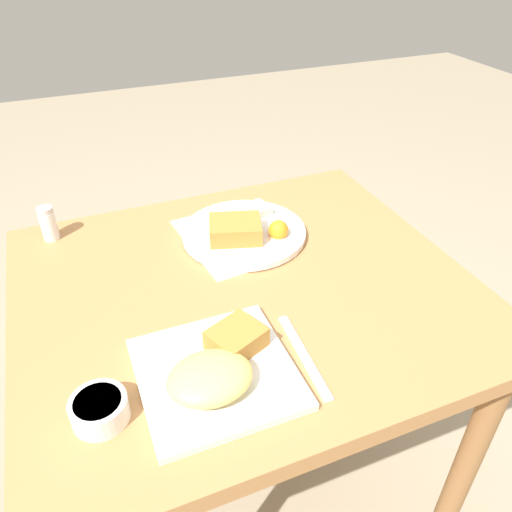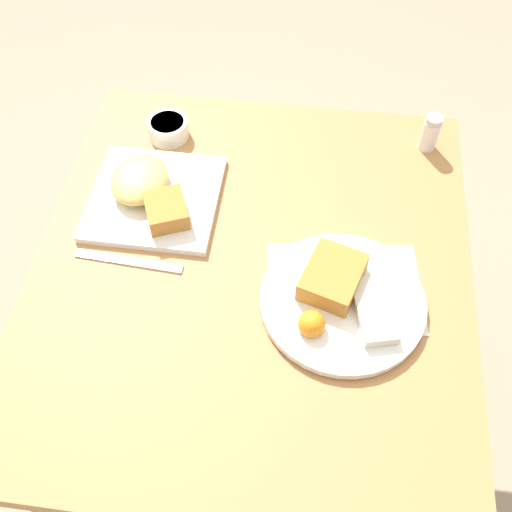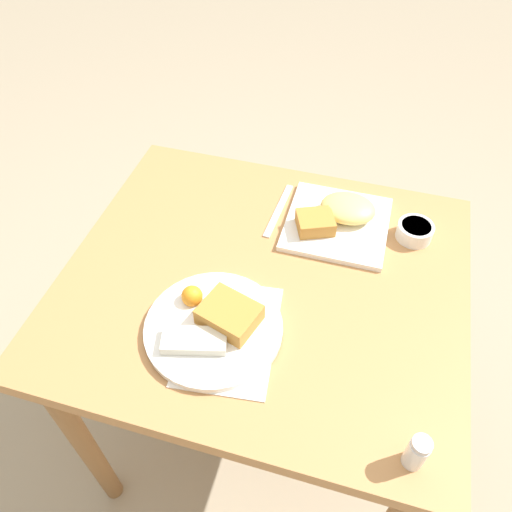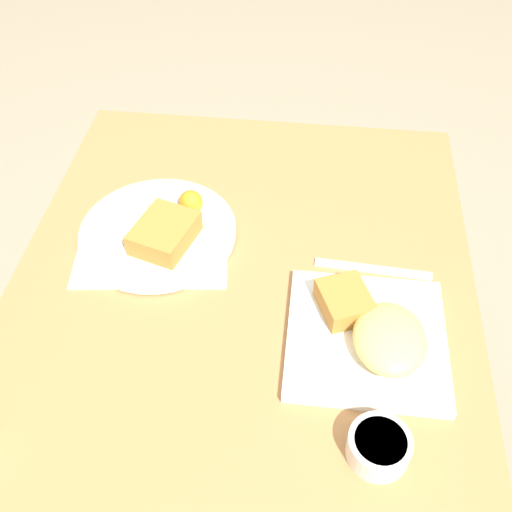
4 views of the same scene
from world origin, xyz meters
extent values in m
plane|color=gray|center=(0.00, 0.00, 0.00)|extent=(8.00, 8.00, 0.00)
cube|color=#B27A47|center=(0.00, 0.00, 0.75)|extent=(0.87, 0.76, 0.04)
cylinder|color=olive|center=(0.37, -0.32, 0.37)|extent=(0.05, 0.05, 0.74)
cylinder|color=olive|center=(-0.37, 0.32, 0.37)|extent=(0.05, 0.05, 0.74)
cylinder|color=olive|center=(0.37, 0.32, 0.37)|extent=(0.05, 0.05, 0.74)
cube|color=silver|center=(0.03, 0.16, 0.77)|extent=(0.21, 0.28, 0.00)
cube|color=white|center=(-0.13, -0.20, 0.78)|extent=(0.24, 0.24, 0.01)
ellipsoid|color=#EFCC6B|center=(-0.14, -0.23, 0.81)|extent=(0.13, 0.11, 0.04)
cube|color=#B77A33|center=(-0.08, -0.17, 0.80)|extent=(0.10, 0.10, 0.04)
cylinder|color=white|center=(0.06, 0.16, 0.78)|extent=(0.27, 0.27, 0.01)
cube|color=#B77A33|center=(0.03, 0.14, 0.81)|extent=(0.13, 0.12, 0.04)
cube|color=beige|center=(0.08, 0.21, 0.80)|extent=(0.13, 0.08, 0.02)
sphere|color=orange|center=(0.12, 0.11, 0.80)|extent=(0.04, 0.04, 0.04)
cylinder|color=white|center=(-0.30, -0.21, 0.79)|extent=(0.08, 0.08, 0.04)
cylinder|color=#D1B775|center=(-0.30, -0.21, 0.81)|extent=(0.07, 0.07, 0.00)
cylinder|color=white|center=(-0.34, 0.31, 0.80)|extent=(0.03, 0.03, 0.07)
cylinder|color=white|center=(-0.34, 0.31, 0.79)|extent=(0.03, 0.03, 0.04)
cylinder|color=silver|center=(-0.34, 0.31, 0.84)|extent=(0.03, 0.03, 0.01)
cube|color=silver|center=(0.02, -0.21, 0.77)|extent=(0.03, 0.20, 0.00)
camera|label=1|loc=(-0.27, -0.72, 1.38)|focal=35.00mm
camera|label=2|loc=(0.60, 0.09, 1.63)|focal=42.00mm
camera|label=3|loc=(-0.17, 0.67, 1.61)|focal=35.00mm
camera|label=4|loc=(-0.67, -0.10, 1.52)|focal=42.00mm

